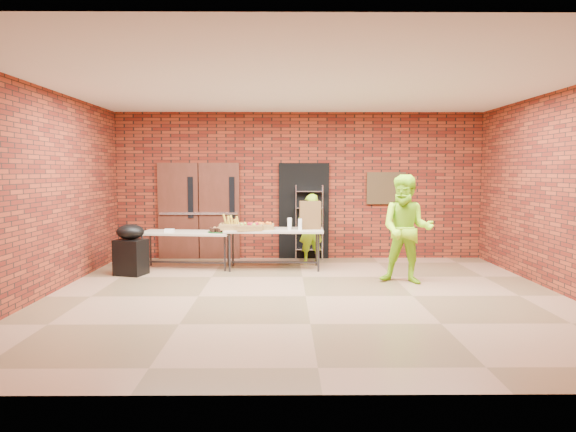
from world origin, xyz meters
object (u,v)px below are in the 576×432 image
object	(u,v)px
coffee_dispenser	(310,215)
covered_grill	(131,250)
wire_rack	(309,222)
table_right	(274,232)
table_left	(186,235)
volunteer_woman	(311,229)
volunteer_man	(407,229)

from	to	relation	value
coffee_dispenser	covered_grill	distance (m)	3.47
wire_rack	covered_grill	xyz separation A→B (m)	(-3.39, -1.65, -0.34)
covered_grill	wire_rack	bearing A→B (deg)	43.03
wire_rack	table_right	distance (m)	1.30
table_left	volunteer_woman	xyz separation A→B (m)	(2.48, 0.59, 0.06)
volunteer_woman	coffee_dispenser	bearing A→B (deg)	66.35
coffee_dispenser	volunteer_man	bearing A→B (deg)	-41.78
table_right	volunteer_man	world-z (taller)	volunteer_man
wire_rack	table_left	distance (m)	2.68
volunteer_man	wire_rack	bearing A→B (deg)	142.40
coffee_dispenser	volunteer_woman	size ratio (longest dim) A/B	0.37
covered_grill	volunteer_man	distance (m)	5.02
volunteer_woman	volunteer_man	bearing A→B (deg)	108.97
coffee_dispenser	volunteer_man	world-z (taller)	volunteer_man
wire_rack	volunteer_man	bearing A→B (deg)	-54.89
wire_rack	coffee_dispenser	bearing A→B (deg)	-89.64
volunteer_woman	covered_grill	bearing A→B (deg)	0.29
coffee_dispenser	covered_grill	world-z (taller)	coffee_dispenser
table_left	covered_grill	xyz separation A→B (m)	(-0.92, -0.62, -0.20)
table_right	volunteer_woman	world-z (taller)	volunteer_woman
table_left	covered_grill	bearing A→B (deg)	-139.01
table_left	table_right	size ratio (longest dim) A/B	0.96
wire_rack	table_left	world-z (taller)	wire_rack
wire_rack	coffee_dispenser	size ratio (longest dim) A/B	3.00
coffee_dispenser	volunteer_woman	distance (m)	0.64
table_left	volunteer_woman	size ratio (longest dim) A/B	1.28
wire_rack	volunteer_man	distance (m)	2.86
table_left	volunteer_man	distance (m)	4.26
table_left	volunteer_man	bearing A→B (deg)	-11.82
table_left	volunteer_man	xyz separation A→B (m)	(4.02, -1.37, 0.26)
covered_grill	volunteer_woman	bearing A→B (deg)	36.65
covered_grill	volunteer_woman	xyz separation A→B (m)	(3.40, 1.21, 0.25)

